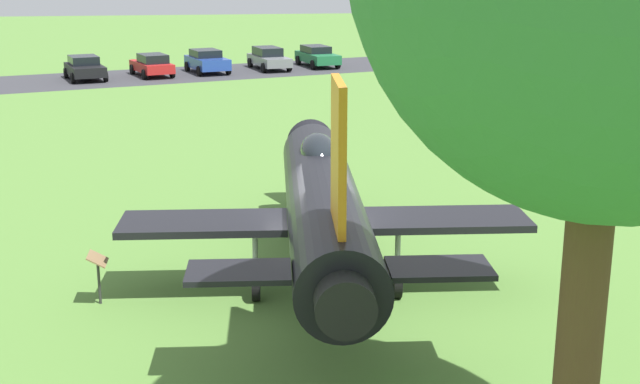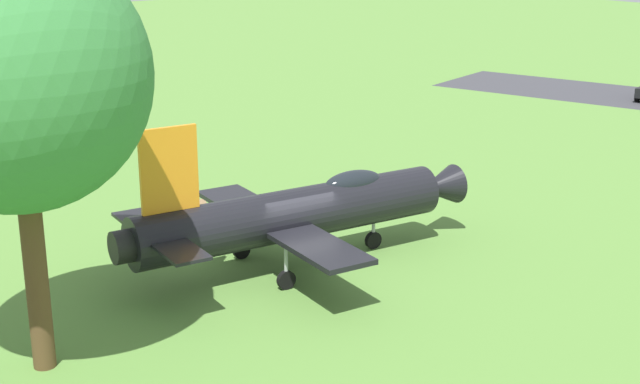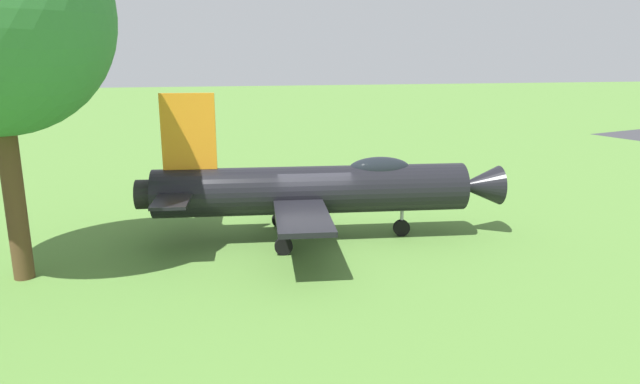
# 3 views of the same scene
# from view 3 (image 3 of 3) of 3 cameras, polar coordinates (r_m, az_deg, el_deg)

# --- Properties ---
(ground_plane) EXTENTS (200.00, 200.00, 0.00)m
(ground_plane) POSITION_cam_3_polar(r_m,az_deg,el_deg) (20.34, -0.81, -4.74)
(ground_plane) COLOR #568438
(display_jet) EXTENTS (9.08, 12.90, 5.20)m
(display_jet) POSITION_cam_3_polar(r_m,az_deg,el_deg) (19.87, 0.25, 0.36)
(display_jet) COLOR black
(display_jet) RESTS_ON ground_plane
(info_plaque) EXTENTS (0.42, 0.62, 1.14)m
(info_plaque) POSITION_cam_3_polar(r_m,az_deg,el_deg) (24.74, -4.44, 0.63)
(info_plaque) COLOR #333333
(info_plaque) RESTS_ON ground_plane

